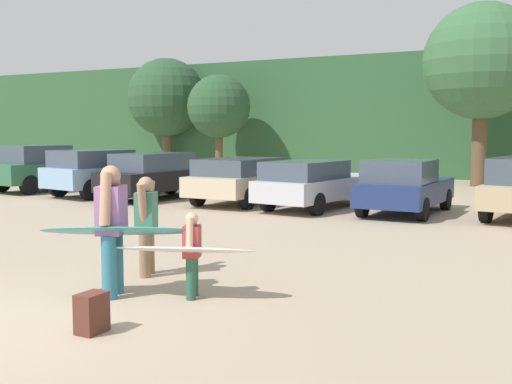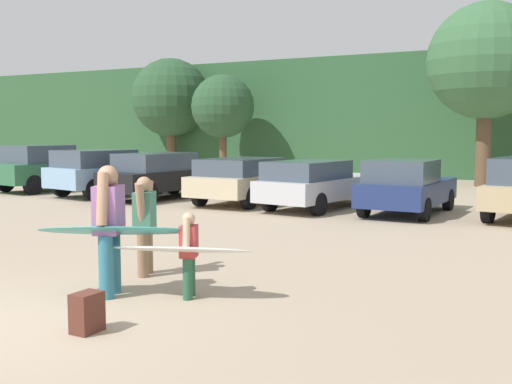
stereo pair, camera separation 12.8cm
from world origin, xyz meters
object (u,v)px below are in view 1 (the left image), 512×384
object	(u,v)px
parked_car_silver	(316,183)
person_child	(192,250)
surfboard_teal	(120,231)
backpack_dropped	(92,313)
parked_car_forest_green	(46,168)
parked_car_black	(157,175)
person_companion	(146,220)
parked_car_champagne	(245,178)
person_adult	(112,223)
parked_car_sky_blue	(103,171)
surfboard_white	(183,249)
parked_car_navy	(404,187)

from	to	relation	value
parked_car_silver	person_child	xyz separation A→B (m)	(2.27, -9.85, -0.08)
surfboard_teal	backpack_dropped	world-z (taller)	surfboard_teal
parked_car_forest_green	parked_car_black	bearing A→B (deg)	-85.90
surfboard_teal	person_companion	bearing A→B (deg)	-95.03
parked_car_champagne	person_adult	bearing A→B (deg)	-160.17
parked_car_sky_blue	person_companion	distance (m)	12.56
parked_car_silver	parked_car_champagne	bearing A→B (deg)	91.67
person_child	backpack_dropped	bearing A→B (deg)	61.11
person_child	surfboard_teal	distance (m)	1.00
surfboard_white	person_companion	bearing A→B (deg)	-54.77
person_companion	surfboard_teal	bearing A→B (deg)	89.18
person_companion	surfboard_teal	size ratio (longest dim) A/B	0.70
parked_car_black	person_child	size ratio (longest dim) A/B	3.82
person_companion	surfboard_white	distance (m)	1.59
parked_car_silver	surfboard_teal	bearing A→B (deg)	-164.87
parked_car_champagne	parked_car_silver	xyz separation A→B (m)	(2.49, -0.25, -0.03)
parked_car_forest_green	person_companion	distance (m)	15.21
surfboard_teal	backpack_dropped	distance (m)	1.65
parked_car_sky_blue	parked_car_navy	distance (m)	10.49
parked_car_navy	surfboard_white	world-z (taller)	parked_car_navy
parked_car_forest_green	backpack_dropped	xyz separation A→B (m)	(13.17, -11.88, -0.65)
parked_car_sky_blue	person_child	xyz separation A→B (m)	(10.18, -9.72, -0.20)
parked_car_sky_blue	person_adult	distance (m)	13.67
parked_car_silver	person_child	bearing A→B (deg)	-159.67
parked_car_forest_green	person_adult	world-z (taller)	person_adult
parked_car_forest_green	parked_car_champagne	world-z (taller)	parked_car_forest_green
parked_car_sky_blue	person_adult	size ratio (longest dim) A/B	2.52
parked_car_champagne	backpack_dropped	bearing A→B (deg)	-158.63
parked_car_sky_blue	person_companion	size ratio (longest dim) A/B	2.91
parked_car_sky_blue	parked_car_silver	distance (m)	7.91
parked_car_forest_green	surfboard_teal	distance (m)	16.34
surfboard_white	parked_car_silver	bearing A→B (deg)	-97.83
surfboard_teal	person_child	bearing A→B (deg)	178.39
parked_car_silver	parked_car_navy	world-z (taller)	parked_car_navy
parked_car_navy	surfboard_teal	distance (m)	10.29
parked_car_forest_green	parked_car_black	distance (m)	5.47
parked_car_sky_blue	parked_car_silver	world-z (taller)	parked_car_sky_blue
parked_car_navy	person_child	size ratio (longest dim) A/B	3.44
parked_car_black	parked_car_champagne	size ratio (longest dim) A/B	0.93
surfboard_teal	parked_car_sky_blue	bearing A→B (deg)	-74.83
surfboard_teal	surfboard_white	bearing A→B (deg)	172.80
parked_car_sky_blue	parked_car_champagne	world-z (taller)	parked_car_sky_blue
person_child	backpack_dropped	distance (m)	1.81
parked_car_navy	person_companion	xyz separation A→B (m)	(-1.67, -9.03, 0.12)
parked_car_navy	person_child	xyz separation A→B (m)	(-0.31, -9.80, -0.09)
backpack_dropped	parked_car_silver	bearing A→B (deg)	100.22
parked_car_navy	person_companion	world-z (taller)	person_companion
person_adult	surfboard_white	world-z (taller)	person_adult
parked_car_forest_green	person_companion	world-z (taller)	parked_car_forest_green
parked_car_champagne	surfboard_teal	size ratio (longest dim) A/B	2.18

